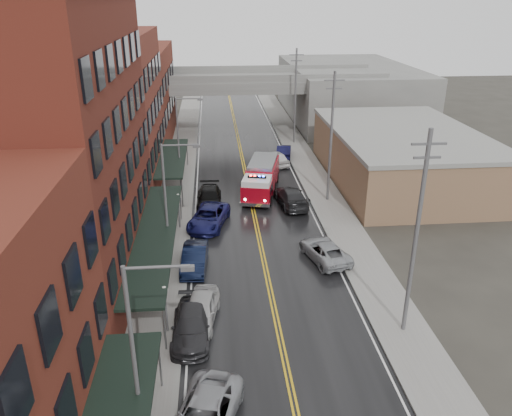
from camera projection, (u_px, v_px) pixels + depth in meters
road at (256, 226)px, 42.11m from camera, size 11.00×160.00×0.02m
sidewalk_left at (169, 228)px, 41.49m from camera, size 3.00×160.00×0.15m
sidewalk_right at (341, 222)px, 42.68m from camera, size 3.00×160.00×0.15m
curb_left at (189, 228)px, 41.62m from camera, size 0.30×160.00×0.15m
curb_right at (322, 223)px, 42.54m from camera, size 0.30×160.00×0.15m
brick_building_b at (54, 151)px, 31.08m from camera, size 9.00×20.00×18.00m
brick_building_c at (108, 114)px, 47.69m from camera, size 9.00×15.00×15.00m
brick_building_far at (135, 96)px, 64.31m from camera, size 9.00×20.00×12.00m
tan_building at (402, 157)px, 51.59m from camera, size 14.00×22.00×5.00m
right_far_block at (347, 91)px, 78.64m from camera, size 18.00×30.00×8.00m
awning_1 at (156, 234)px, 33.91m from camera, size 2.60×18.00×3.09m
awning_2 at (173, 157)px, 49.94m from camera, size 2.60×13.00×3.09m
globe_lamp_1 at (165, 299)px, 27.86m from camera, size 0.44×0.44×3.12m
globe_lamp_2 at (178, 203)px, 40.68m from camera, size 0.44×0.44×3.12m
street_lamp_0 at (140, 351)px, 19.39m from camera, size 2.64×0.22×9.00m
street_lamp_1 at (169, 198)px, 34.04m from camera, size 2.64×0.22×9.00m
street_lamp_2 at (181, 137)px, 48.70m from camera, size 2.64×0.22×9.00m
utility_pole_0 at (416, 233)px, 26.48m from camera, size 1.80×0.24×12.00m
utility_pole_1 at (331, 136)px, 44.80m from camera, size 1.80×0.24×12.00m
utility_pole_2 at (295, 95)px, 63.11m from camera, size 1.80×0.24×12.00m
overpass at (236, 89)px, 69.06m from camera, size 40.00×10.00×7.50m
fire_truck at (261, 178)px, 48.28m from camera, size 4.82×8.76×3.06m
parked_car_left_3 at (191, 325)px, 28.19m from camera, size 2.26×5.28×1.51m
parked_car_left_4 at (200, 310)px, 29.49m from camera, size 2.65×4.98×1.61m
parked_car_left_5 at (195, 258)px, 35.30m from camera, size 1.96×4.85×1.57m
parked_car_left_6 at (209, 217)px, 41.79m from camera, size 4.05×6.25×1.60m
parked_car_left_7 at (209, 198)px, 45.88m from camera, size 2.35×5.49×1.58m
parked_car_right_0 at (325, 251)px, 36.52m from camera, size 3.59×5.54×1.42m
parked_car_right_1 at (291, 197)px, 45.92m from camera, size 2.88×5.96×1.67m
parked_car_right_2 at (275, 158)px, 56.92m from camera, size 3.27×5.15×1.63m
parked_car_right_3 at (284, 151)px, 59.56m from camera, size 2.41×4.90×1.55m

